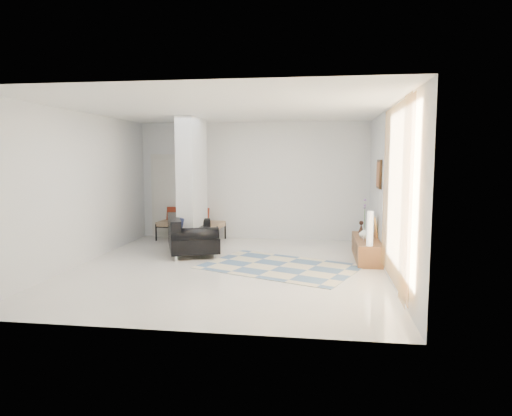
# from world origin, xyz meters

# --- Properties ---
(floor) EXTENTS (6.00, 6.00, 0.00)m
(floor) POSITION_xyz_m (0.00, 0.00, 0.00)
(floor) COLOR white
(floor) RESTS_ON ground
(ceiling) EXTENTS (6.00, 6.00, 0.00)m
(ceiling) POSITION_xyz_m (0.00, 0.00, 2.80)
(ceiling) COLOR white
(ceiling) RESTS_ON wall_back
(wall_back) EXTENTS (6.00, 0.00, 6.00)m
(wall_back) POSITION_xyz_m (0.00, 3.00, 1.40)
(wall_back) COLOR silver
(wall_back) RESTS_ON ground
(wall_front) EXTENTS (6.00, 0.00, 6.00)m
(wall_front) POSITION_xyz_m (0.00, -3.00, 1.40)
(wall_front) COLOR silver
(wall_front) RESTS_ON ground
(wall_left) EXTENTS (0.00, 6.00, 6.00)m
(wall_left) POSITION_xyz_m (-2.75, 0.00, 1.40)
(wall_left) COLOR silver
(wall_left) RESTS_ON ground
(wall_right) EXTENTS (0.00, 6.00, 6.00)m
(wall_right) POSITION_xyz_m (2.75, 0.00, 1.40)
(wall_right) COLOR silver
(wall_right) RESTS_ON ground
(partition_column) EXTENTS (0.35, 1.20, 2.80)m
(partition_column) POSITION_xyz_m (-1.10, 1.60, 1.40)
(partition_column) COLOR silver
(partition_column) RESTS_ON floor
(hallway_door) EXTENTS (0.85, 0.06, 2.04)m
(hallway_door) POSITION_xyz_m (-2.10, 2.96, 1.02)
(hallway_door) COLOR silver
(hallway_door) RESTS_ON floor
(curtain) EXTENTS (0.00, 2.55, 2.55)m
(curtain) POSITION_xyz_m (2.67, -1.15, 1.45)
(curtain) COLOR #FFA843
(curtain) RESTS_ON wall_right
(wall_art) EXTENTS (0.04, 0.45, 0.55)m
(wall_art) POSITION_xyz_m (2.72, 1.12, 1.65)
(wall_art) COLOR #321E0D
(wall_art) RESTS_ON wall_right
(media_console) EXTENTS (0.45, 1.73, 0.80)m
(media_console) POSITION_xyz_m (2.52, 1.12, 0.20)
(media_console) COLOR brown
(media_console) RESTS_ON floor
(loveseat) EXTENTS (1.44, 1.82, 0.76)m
(loveseat) POSITION_xyz_m (-1.06, 1.18, 0.35)
(loveseat) COLOR silver
(loveseat) RESTS_ON floor
(daybed) EXTENTS (1.60, 0.79, 0.77)m
(daybed) POSITION_xyz_m (-1.46, 2.63, 0.42)
(daybed) COLOR black
(daybed) RESTS_ON floor
(area_rug) EXTENTS (3.14, 2.66, 0.01)m
(area_rug) POSITION_xyz_m (0.90, 0.20, 0.01)
(area_rug) COLOR beige
(area_rug) RESTS_ON floor
(cylinder_lamp) EXTENTS (0.11, 0.11, 0.62)m
(cylinder_lamp) POSITION_xyz_m (2.50, 0.38, 0.71)
(cylinder_lamp) COLOR white
(cylinder_lamp) RESTS_ON media_console
(bronze_figurine) EXTENTS (0.13, 0.13, 0.25)m
(bronze_figurine) POSITION_xyz_m (2.47, 1.79, 0.52)
(bronze_figurine) COLOR #331E16
(bronze_figurine) RESTS_ON media_console
(vase) EXTENTS (0.21, 0.21, 0.21)m
(vase) POSITION_xyz_m (2.47, 1.11, 0.50)
(vase) COLOR white
(vase) RESTS_ON media_console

